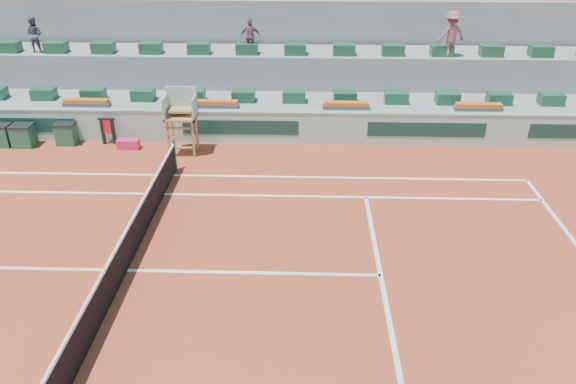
{
  "coord_description": "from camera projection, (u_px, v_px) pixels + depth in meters",
  "views": [
    {
      "loc": [
        4.46,
        -11.49,
        8.38
      ],
      "look_at": [
        4.0,
        2.5,
        1.0
      ],
      "focal_mm": 35.0,
      "sensor_mm": 36.0,
      "label": 1
    }
  ],
  "objects": [
    {
      "name": "tennis_net",
      "position": [
        124.0,
        253.0,
        13.95
      ],
      "size": [
        0.1,
        11.97,
        1.1
      ],
      "color": "black",
      "rests_on": "ground"
    },
    {
      "name": "court_lines",
      "position": [
        127.0,
        270.0,
        14.19
      ],
      "size": [
        23.89,
        11.09,
        0.01
      ],
      "color": "white",
      "rests_on": "ground"
    },
    {
      "name": "spectator_mid",
      "position": [
        250.0,
        36.0,
        22.98
      ],
      "size": [
        0.84,
        0.37,
        1.42
      ],
      "primitive_type": "imported",
      "rotation": [
        0.0,
        0.0,
        3.17
      ],
      "color": "#774F5E",
      "rests_on": "seating_tier_upper"
    },
    {
      "name": "seat_row_upper",
      "position": [
        199.0,
        48.0,
        23.22
      ],
      "size": [
        32.9,
        0.6,
        0.44
      ],
      "color": "#174529",
      "rests_on": "seating_tier_upper"
    },
    {
      "name": "towel_rack",
      "position": [
        108.0,
        129.0,
        21.19
      ],
      "size": [
        0.64,
        0.11,
        1.03
      ],
      "color": "black",
      "rests_on": "ground"
    },
    {
      "name": "seating_tier_upper",
      "position": [
        204.0,
        80.0,
        24.46
      ],
      "size": [
        36.0,
        2.4,
        2.6
      ],
      "primitive_type": "cube",
      "color": "gray",
      "rests_on": "ground"
    },
    {
      "name": "umpire_chair",
      "position": [
        181.0,
        112.0,
        20.1
      ],
      "size": [
        1.1,
        0.9,
        2.4
      ],
      "color": "olive",
      "rests_on": "ground"
    },
    {
      "name": "player_bag",
      "position": [
        128.0,
        144.0,
        20.99
      ],
      "size": [
        0.81,
        0.36,
        0.36
      ],
      "primitive_type": "cube",
      "color": "#E51D62",
      "rests_on": "ground"
    },
    {
      "name": "drink_cooler_c",
      "position": [
        2.0,
        135.0,
        21.12
      ],
      "size": [
        0.71,
        0.62,
        0.84
      ],
      "color": "#1A4E30",
      "rests_on": "ground"
    },
    {
      "name": "spectator_right",
      "position": [
        451.0,
        34.0,
        22.46
      ],
      "size": [
        1.3,
        0.97,
        1.8
      ],
      "primitive_type": "imported",
      "rotation": [
        0.0,
        0.0,
        3.43
      ],
      "color": "#93494E",
      "rests_on": "seating_tier_upper"
    },
    {
      "name": "drink_cooler_b",
      "position": [
        23.0,
        135.0,
        21.11
      ],
      "size": [
        0.8,
        0.69,
        0.84
      ],
      "color": "#1A4E30",
      "rests_on": "ground"
    },
    {
      "name": "stadium_back_wall",
      "position": [
        208.0,
        50.0,
        25.46
      ],
      "size": [
        36.0,
        0.4,
        4.4
      ],
      "primitive_type": "cube",
      "color": "gray",
      "rests_on": "ground"
    },
    {
      "name": "advertising_hoarding",
      "position": [
        189.0,
        126.0,
        21.41
      ],
      "size": [
        36.0,
        0.34,
        1.26
      ],
      "color": "#92B8A1",
      "rests_on": "ground"
    },
    {
      "name": "seating_tier_lower",
      "position": [
        199.0,
        107.0,
        23.37
      ],
      "size": [
        36.0,
        4.0,
        1.2
      ],
      "primitive_type": "cube",
      "color": "gray",
      "rests_on": "ground"
    },
    {
      "name": "flower_planters",
      "position": [
        151.0,
        103.0,
        21.57
      ],
      "size": [
        26.8,
        0.36,
        0.28
      ],
      "color": "#4A4A4A",
      "rests_on": "seating_tier_lower"
    },
    {
      "name": "drink_cooler_a",
      "position": [
        66.0,
        133.0,
        21.28
      ],
      "size": [
        0.73,
        0.64,
        0.84
      ],
      "color": "#1A4E30",
      "rests_on": "ground"
    },
    {
      "name": "spectator_left",
      "position": [
        34.0,
        34.0,
        23.24
      ],
      "size": [
        0.75,
        0.61,
        1.45
      ],
      "primitive_type": "imported",
      "rotation": [
        0.0,
        0.0,
        3.05
      ],
      "color": "#4B4C57",
      "rests_on": "seating_tier_upper"
    },
    {
      "name": "ground",
      "position": [
        127.0,
        270.0,
        14.19
      ],
      "size": [
        90.0,
        90.0,
        0.0
      ],
      "primitive_type": "plane",
      "color": "maroon",
      "rests_on": "ground"
    },
    {
      "name": "seat_row_lower",
      "position": [
        193.0,
        95.0,
        22.19
      ],
      "size": [
        32.9,
        0.6,
        0.44
      ],
      "color": "#174529",
      "rests_on": "seating_tier_lower"
    }
  ]
}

